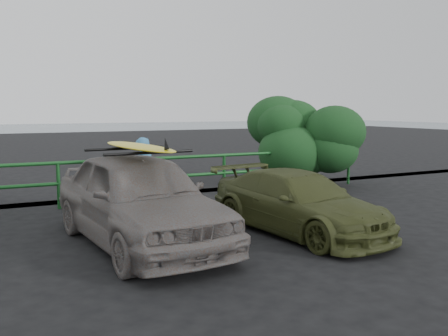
{
  "coord_description": "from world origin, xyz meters",
  "views": [
    {
      "loc": [
        -2.55,
        -6.12,
        2.18
      ],
      "look_at": [
        1.37,
        1.74,
        1.12
      ],
      "focal_mm": 40.0,
      "sensor_mm": 36.0,
      "label": 1
    }
  ],
  "objects_px": {
    "olive_vehicle": "(298,202)",
    "man": "(142,176)",
    "guardrail": "(105,182)",
    "surfboard": "(138,147)",
    "sedan": "(139,199)"
  },
  "relations": [
    {
      "from": "olive_vehicle",
      "to": "man",
      "type": "distance_m",
      "value": 3.36
    },
    {
      "from": "guardrail",
      "to": "surfboard",
      "type": "xyz_separation_m",
      "value": [
        -0.27,
        -3.52,
        1.06
      ]
    },
    {
      "from": "guardrail",
      "to": "surfboard",
      "type": "distance_m",
      "value": 3.69
    },
    {
      "from": "man",
      "to": "surfboard",
      "type": "bearing_deg",
      "value": 67.94
    },
    {
      "from": "sedan",
      "to": "olive_vehicle",
      "type": "relative_size",
      "value": 1.18
    },
    {
      "from": "guardrail",
      "to": "surfboard",
      "type": "bearing_deg",
      "value": -94.42
    },
    {
      "from": "sedan",
      "to": "surfboard",
      "type": "distance_m",
      "value": 0.83
    },
    {
      "from": "olive_vehicle",
      "to": "surfboard",
      "type": "distance_m",
      "value": 2.95
    },
    {
      "from": "sedan",
      "to": "olive_vehicle",
      "type": "height_order",
      "value": "sedan"
    },
    {
      "from": "sedan",
      "to": "man",
      "type": "distance_m",
      "value": 2.3
    },
    {
      "from": "guardrail",
      "to": "olive_vehicle",
      "type": "distance_m",
      "value": 4.71
    },
    {
      "from": "sedan",
      "to": "olive_vehicle",
      "type": "distance_m",
      "value": 2.76
    },
    {
      "from": "sedan",
      "to": "guardrail",
      "type": "bearing_deg",
      "value": 80.82
    },
    {
      "from": "guardrail",
      "to": "olive_vehicle",
      "type": "height_order",
      "value": "olive_vehicle"
    },
    {
      "from": "surfboard",
      "to": "olive_vehicle",
      "type": "bearing_deg",
      "value": -15.46
    }
  ]
}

